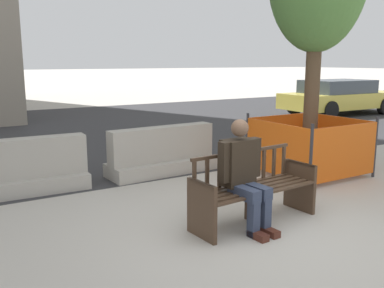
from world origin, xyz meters
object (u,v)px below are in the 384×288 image
Objects in this scene: street_bench at (254,191)px; seated_person at (243,172)px; jersey_barrier_centre at (162,154)px; construction_fence at (309,144)px; jersey_barrier_left at (20,171)px; car_taxi_near at (339,97)px.

street_bench is 1.31× the size of seated_person.
jersey_barrier_centre is 1.27× the size of construction_fence.
street_bench is at bearing -150.43° from construction_fence.
construction_fence is (4.63, -1.43, 0.19)m from jersey_barrier_left.
car_taxi_near is at bearing 23.43° from jersey_barrier_centre.
jersey_barrier_left is (-2.27, 2.77, -0.06)m from street_bench.
seated_person reaches higher than car_taxi_near.
seated_person is 2.95m from construction_fence.
car_taxi_near is at bearing 18.87° from jersey_barrier_left.
street_bench is 2.72m from construction_fence.
jersey_barrier_centre is 2.41m from jersey_barrier_left.
jersey_barrier_centre is at bearing 82.68° from seated_person.
seated_person is 0.65× the size of jersey_barrier_centre.
car_taxi_near reaches higher than jersey_barrier_centre.
jersey_barrier_centre is (0.36, 2.78, -0.35)m from seated_person.
jersey_barrier_left is at bearing 178.61° from jersey_barrier_centre.
seated_person is at bearing -151.36° from construction_fence.
construction_fence is at bearing 29.57° from street_bench.
construction_fence is (2.58, 1.41, -0.16)m from seated_person.
street_bench reaches higher than jersey_barrier_left.
jersey_barrier_left is at bearing 162.82° from construction_fence.
jersey_barrier_centre is 1.00× the size of jersey_barrier_left.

